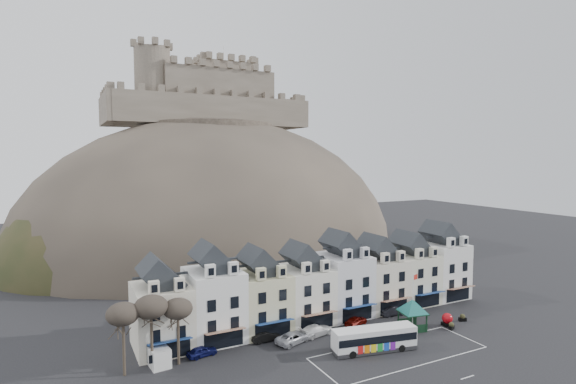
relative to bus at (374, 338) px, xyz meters
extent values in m
plane|color=black|center=(0.46, -3.03, -1.66)|extent=(300.00, 300.00, 0.00)
cube|color=silver|center=(2.46, -1.78, -1.66)|extent=(22.00, 7.50, 0.01)
cube|color=silver|center=(-23.34, 12.97, 2.34)|extent=(6.80, 8.00, 8.00)
cube|color=#212529|center=(-23.34, 12.97, 7.54)|extent=(6.80, 5.76, 2.80)
cube|color=silver|center=(-24.83, 9.37, 7.24)|extent=(1.20, 0.80, 1.60)
cube|color=silver|center=(-21.84, 9.37, 7.24)|extent=(1.20, 0.80, 1.60)
cube|color=black|center=(-23.34, 8.94, -0.36)|extent=(5.10, 0.06, 2.20)
cube|color=navy|center=(-23.34, 8.27, 0.94)|extent=(5.10, 1.29, 0.43)
cube|color=white|center=(-16.54, 12.97, 2.94)|extent=(6.80, 8.00, 9.20)
cube|color=#212529|center=(-16.54, 12.97, 8.74)|extent=(6.80, 5.76, 2.80)
cube|color=white|center=(-18.03, 9.37, 8.44)|extent=(1.20, 0.80, 1.60)
cube|color=white|center=(-15.04, 9.37, 8.44)|extent=(1.20, 0.80, 1.60)
cube|color=black|center=(-16.54, 8.94, -0.36)|extent=(5.10, 0.06, 2.20)
cube|color=maroon|center=(-16.54, 8.27, 0.94)|extent=(5.10, 1.29, 0.43)
cube|color=beige|center=(-9.74, 12.97, 2.34)|extent=(6.80, 8.00, 8.00)
cube|color=#212529|center=(-9.74, 12.97, 7.54)|extent=(6.80, 5.76, 2.80)
cube|color=beige|center=(-11.23, 9.37, 7.24)|extent=(1.20, 0.80, 1.60)
cube|color=beige|center=(-8.24, 9.37, 7.24)|extent=(1.20, 0.80, 1.60)
cube|color=black|center=(-9.74, 8.94, -0.36)|extent=(5.10, 0.06, 2.20)
cube|color=navy|center=(-9.74, 8.27, 0.94)|extent=(5.10, 1.29, 0.43)
cube|color=white|center=(-2.94, 12.97, 2.34)|extent=(6.80, 8.00, 8.00)
cube|color=#212529|center=(-2.94, 12.97, 7.54)|extent=(6.80, 5.76, 2.80)
cube|color=white|center=(-4.43, 9.37, 7.24)|extent=(1.20, 0.80, 1.60)
cube|color=white|center=(-1.44, 9.37, 7.24)|extent=(1.20, 0.80, 1.60)
cube|color=black|center=(-2.94, 8.94, -0.36)|extent=(5.10, 0.06, 2.20)
cube|color=maroon|center=(-2.94, 8.27, 0.94)|extent=(5.10, 1.29, 0.43)
cube|color=silver|center=(3.86, 12.97, 2.94)|extent=(6.80, 8.00, 9.20)
cube|color=#212529|center=(3.86, 12.97, 8.74)|extent=(6.80, 5.76, 2.80)
cube|color=silver|center=(2.37, 9.37, 8.44)|extent=(1.20, 0.80, 1.60)
cube|color=silver|center=(5.36, 9.37, 8.44)|extent=(1.20, 0.80, 1.60)
cube|color=black|center=(3.86, 8.94, -0.36)|extent=(5.10, 0.06, 2.20)
cube|color=navy|center=(3.86, 8.27, 0.94)|extent=(5.10, 1.29, 0.43)
cube|color=silver|center=(10.66, 12.97, 2.34)|extent=(6.80, 8.00, 8.00)
cube|color=#212529|center=(10.66, 12.97, 7.54)|extent=(6.80, 5.76, 2.80)
cube|color=silver|center=(9.17, 9.37, 7.24)|extent=(1.20, 0.80, 1.60)
cube|color=silver|center=(12.16, 9.37, 7.24)|extent=(1.20, 0.80, 1.60)
cube|color=black|center=(10.66, 8.94, -0.36)|extent=(5.10, 0.06, 2.20)
cube|color=maroon|center=(10.66, 8.27, 0.94)|extent=(5.10, 1.29, 0.43)
cube|color=silver|center=(17.46, 12.97, 2.34)|extent=(6.80, 8.00, 8.00)
cube|color=#212529|center=(17.46, 12.97, 7.54)|extent=(6.80, 5.76, 2.80)
cube|color=silver|center=(15.97, 9.37, 7.24)|extent=(1.20, 0.80, 1.60)
cube|color=silver|center=(18.96, 9.37, 7.24)|extent=(1.20, 0.80, 1.60)
cube|color=black|center=(17.46, 8.94, -0.36)|extent=(5.10, 0.06, 2.20)
cube|color=navy|center=(17.46, 8.27, 0.94)|extent=(5.10, 1.29, 0.43)
cube|color=white|center=(24.26, 12.97, 2.94)|extent=(6.80, 8.00, 9.20)
cube|color=#212529|center=(24.26, 12.97, 8.74)|extent=(6.80, 5.76, 2.80)
cube|color=white|center=(22.77, 9.37, 8.44)|extent=(1.20, 0.80, 1.60)
cube|color=white|center=(25.76, 9.37, 8.44)|extent=(1.20, 0.80, 1.60)
cube|color=black|center=(24.26, 8.94, -0.36)|extent=(5.10, 0.06, 2.20)
cube|color=maroon|center=(24.26, 8.27, 0.94)|extent=(5.10, 1.29, 0.43)
ellipsoid|color=#36302A|center=(0.46, 66.97, -1.66)|extent=(96.00, 76.00, 68.00)
ellipsoid|color=#2B3319|center=(-21.54, 60.97, -1.66)|extent=(52.00, 44.00, 42.00)
ellipsoid|color=#36302A|center=(24.46, 70.97, -1.66)|extent=(56.00, 48.00, 46.00)
ellipsoid|color=#2B3319|center=(-3.54, 52.97, -1.66)|extent=(40.00, 28.00, 28.00)
ellipsoid|color=#36302A|center=(10.46, 54.97, -1.66)|extent=(36.00, 28.00, 24.00)
cylinder|color=#36302A|center=(0.46, 66.97, 29.34)|extent=(30.00, 30.00, 3.00)
cube|color=#61564A|center=(0.46, 62.97, 33.84)|extent=(48.00, 2.20, 7.00)
cube|color=#61564A|center=(0.46, 82.97, 33.84)|extent=(48.00, 2.20, 7.00)
cube|color=#61564A|center=(-23.54, 72.97, 33.84)|extent=(2.20, 22.00, 7.00)
cube|color=#61564A|center=(24.46, 72.97, 33.84)|extent=(2.20, 22.00, 7.00)
cube|color=#61564A|center=(2.46, 72.97, 39.34)|extent=(28.00, 18.00, 10.00)
cube|color=#61564A|center=(6.46, 74.97, 40.84)|extent=(14.00, 12.00, 13.00)
cylinder|color=#61564A|center=(-13.54, 68.97, 39.34)|extent=(8.40, 8.40, 18.00)
cylinder|color=silver|center=(6.46, 74.97, 49.84)|extent=(0.16, 0.16, 5.00)
cylinder|color=#372A23|center=(-28.54, 7.47, 1.21)|extent=(0.32, 0.32, 5.74)
ellipsoid|color=#383028|center=(-28.54, 7.47, 5.31)|extent=(3.61, 3.61, 2.54)
cylinder|color=#372A23|center=(-25.54, 7.47, 1.35)|extent=(0.32, 0.32, 6.02)
ellipsoid|color=#383028|center=(-25.54, 7.47, 5.65)|extent=(3.78, 3.78, 2.67)
cylinder|color=#372A23|center=(-22.54, 7.47, 1.07)|extent=(0.32, 0.32, 5.46)
ellipsoid|color=#383028|center=(-22.54, 7.47, 4.97)|extent=(3.43, 3.43, 2.42)
cube|color=#262628|center=(0.00, 0.00, -1.32)|extent=(10.92, 4.46, 0.48)
cube|color=white|center=(0.00, 0.00, 0.09)|extent=(10.91, 4.42, 2.44)
cube|color=black|center=(0.00, 0.00, 0.23)|extent=(10.71, 4.45, 0.92)
cube|color=white|center=(0.00, 0.00, 1.19)|extent=(10.68, 4.28, 0.24)
cube|color=orange|center=(5.17, -1.01, 1.03)|extent=(0.28, 1.15, 0.27)
cylinder|color=black|center=(2.92, -1.69, -1.23)|extent=(0.97, 0.48, 0.93)
cylinder|color=black|center=(3.34, 0.46, -1.23)|extent=(0.97, 0.48, 0.93)
cylinder|color=black|center=(-3.55, -0.42, -1.23)|extent=(0.97, 0.48, 0.93)
cylinder|color=black|center=(-3.13, 1.73, -1.23)|extent=(0.97, 0.48, 0.93)
cube|color=black|center=(8.04, 4.87, -0.43)|extent=(0.18, 0.18, 2.46)
cube|color=black|center=(10.76, 4.34, -0.43)|extent=(0.18, 0.18, 2.46)
cube|color=black|center=(7.51, 2.15, -0.43)|extent=(0.18, 0.18, 2.46)
cube|color=black|center=(10.23, 1.62, -0.43)|extent=(0.18, 0.18, 2.46)
cube|color=black|center=(9.14, 3.24, 0.80)|extent=(3.97, 3.97, 0.12)
cone|color=#145A55|center=(9.14, 3.24, 1.72)|extent=(6.66, 6.66, 1.85)
cube|color=black|center=(14.54, 2.00, -1.42)|extent=(1.42, 1.42, 0.48)
sphere|color=#AA0911|center=(14.54, 2.00, -0.56)|extent=(1.49, 1.49, 1.49)
cylinder|color=silver|center=(9.14, 3.21, 2.32)|extent=(0.12, 0.12, 7.96)
cube|color=red|center=(9.66, 3.39, 5.70)|extent=(1.05, 0.38, 0.70)
cube|color=silver|center=(-24.79, 8.97, -0.56)|extent=(2.61, 5.04, 2.21)
cube|color=black|center=(-24.79, 8.97, -0.13)|extent=(2.00, 0.30, 0.95)
cube|color=black|center=(14.08, 0.78, -1.40)|extent=(1.15, 0.87, 0.51)
sphere|color=#2B3319|center=(14.08, 0.78, -0.99)|extent=(0.72, 0.72, 0.72)
cube|color=black|center=(18.00, 2.33, -1.39)|extent=(1.20, 0.94, 0.53)
sphere|color=#2B3319|center=(18.00, 2.33, -0.97)|extent=(0.75, 0.75, 0.75)
imported|color=#0E1147|center=(-19.54, 8.25, -1.03)|extent=(3.92, 2.10, 1.27)
imported|color=black|center=(-10.82, 8.79, -1.00)|extent=(4.00, 1.43, 1.31)
imported|color=#B5B6BD|center=(-7.87, 6.77, -0.96)|extent=(5.44, 3.79, 1.40)
imported|color=white|center=(-3.94, 7.48, -0.92)|extent=(5.38, 2.96, 1.48)
imported|color=#510904|center=(2.98, 8.03, -0.99)|extent=(4.27, 2.87, 1.35)
imported|color=black|center=(10.46, 8.93, -0.93)|extent=(4.51, 1.87, 1.45)
camera|label=1|loc=(-34.07, -43.41, 22.48)|focal=28.00mm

